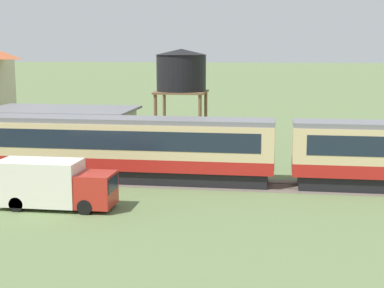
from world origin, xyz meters
TOP-DOWN VIEW (x-y plane):
  - ground_plane at (0.00, 0.00)m, footprint 600.00×600.00m
  - passenger_train at (0.48, -0.20)m, footprint 62.71×2.87m
  - railway_track at (-6.27, -0.20)m, footprint 123.40×3.60m
  - station_building at (-7.17, 8.66)m, footprint 12.01×8.38m
  - water_tower at (2.18, 12.55)m, footprint 4.40×4.40m
  - delivery_truck_red at (-1.51, -7.21)m, footprint 6.32×2.23m

SIDE VIEW (x-z plane):
  - ground_plane at x=0.00m, z-range 0.00..0.00m
  - railway_track at x=-6.27m, z-range -0.01..0.03m
  - delivery_truck_red at x=-1.51m, z-range 0.02..2.63m
  - station_building at x=-7.17m, z-range 0.03..3.75m
  - passenger_train at x=0.48m, z-range 0.23..4.39m
  - water_tower at x=2.18m, z-range 2.33..10.84m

